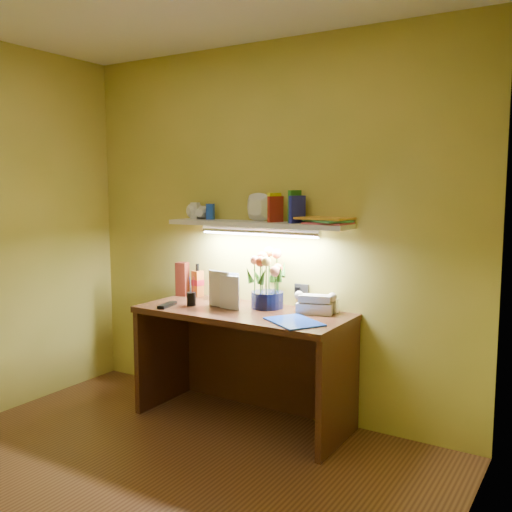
{
  "coord_description": "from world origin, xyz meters",
  "views": [
    {
      "loc": [
        1.98,
        -1.84,
        1.55
      ],
      "look_at": [
        0.01,
        1.35,
        1.09
      ],
      "focal_mm": 40.0,
      "sensor_mm": 36.0,
      "label": 1
    }
  ],
  "objects": [
    {
      "name": "ground",
      "position": [
        0.0,
        0.0,
        0.0
      ],
      "size": [
        3.0,
        3.0,
        0.0
      ],
      "primitive_type": "plane",
      "color": "#452614",
      "rests_on": "ground"
    },
    {
      "name": "desk",
      "position": [
        0.0,
        1.2,
        0.38
      ],
      "size": [
        1.4,
        0.6,
        0.75
      ],
      "primitive_type": "cube",
      "color": "#34180E",
      "rests_on": "ground"
    },
    {
      "name": "flower_bouquet",
      "position": [
        0.1,
        1.35,
        0.94
      ],
      "size": [
        0.26,
        0.26,
        0.38
      ],
      "primitive_type": null,
      "rotation": [
        0.0,
        0.0,
        0.1
      ],
      "color": "#0C1136",
      "rests_on": "desk"
    },
    {
      "name": "telephone",
      "position": [
        0.43,
        1.38,
        0.82
      ],
      "size": [
        0.26,
        0.22,
        0.13
      ],
      "primitive_type": null,
      "rotation": [
        0.0,
        0.0,
        0.28
      ],
      "color": "beige",
      "rests_on": "desk"
    },
    {
      "name": "desk_clock",
      "position": [
        0.51,
        1.43,
        0.79
      ],
      "size": [
        0.09,
        0.05,
        0.09
      ],
      "primitive_type": "cube",
      "rotation": [
        0.0,
        0.0,
        0.02
      ],
      "color": "#BDBCC1",
      "rests_on": "desk"
    },
    {
      "name": "whisky_bottle",
      "position": [
        -0.53,
        1.42,
        0.87
      ],
      "size": [
        0.08,
        0.08,
        0.24
      ],
      "primitive_type": null,
      "rotation": [
        0.0,
        0.0,
        -0.21
      ],
      "color": "#C15C1F",
      "rests_on": "desk"
    },
    {
      "name": "whisky_box",
      "position": [
        -0.65,
        1.39,
        0.87
      ],
      "size": [
        0.09,
        0.09,
        0.25
      ],
      "primitive_type": "cube",
      "rotation": [
        0.0,
        0.0,
        0.22
      ],
      "color": "#531A10",
      "rests_on": "desk"
    },
    {
      "name": "pen_cup",
      "position": [
        -0.37,
        1.14,
        0.83
      ],
      "size": [
        0.08,
        0.08,
        0.15
      ],
      "primitive_type": "cylinder",
      "rotation": [
        0.0,
        0.0,
        0.39
      ],
      "color": "black",
      "rests_on": "desk"
    },
    {
      "name": "art_card",
      "position": [
        -0.28,
        1.39,
        0.85
      ],
      "size": [
        0.21,
        0.07,
        0.2
      ],
      "primitive_type": null,
      "rotation": [
        0.0,
        0.0,
        0.13
      ],
      "color": "silver",
      "rests_on": "desk"
    },
    {
      "name": "tv_remote",
      "position": [
        -0.49,
        1.03,
        0.76
      ],
      "size": [
        0.09,
        0.19,
        0.02
      ],
      "primitive_type": "cube",
      "rotation": [
        0.0,
        0.0,
        0.22
      ],
      "color": "black",
      "rests_on": "desk"
    },
    {
      "name": "blue_folder",
      "position": [
        0.44,
        1.08,
        0.75
      ],
      "size": [
        0.41,
        0.38,
        0.01
      ],
      "primitive_type": "cube",
      "rotation": [
        0.0,
        0.0,
        -0.56
      ],
      "color": "blue",
      "rests_on": "desk"
    },
    {
      "name": "desk_book_a",
      "position": [
        -0.28,
        1.22,
        0.87
      ],
      "size": [
        0.18,
        0.06,
        0.24
      ],
      "primitive_type": "imported",
      "rotation": [
        0.0,
        0.0,
        -0.2
      ],
      "color": "beige",
      "rests_on": "desk"
    },
    {
      "name": "desk_book_b",
      "position": [
        -0.17,
        1.19,
        0.86
      ],
      "size": [
        0.16,
        0.03,
        0.22
      ],
      "primitive_type": "imported",
      "rotation": [
        0.0,
        0.0,
        -0.11
      ],
      "color": "silver",
      "rests_on": "desk"
    },
    {
      "name": "wall_shelf",
      "position": [
        0.01,
        1.38,
        1.33
      ],
      "size": [
        1.32,
        0.32,
        0.24
      ],
      "color": "silver",
      "rests_on": "ground"
    }
  ]
}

